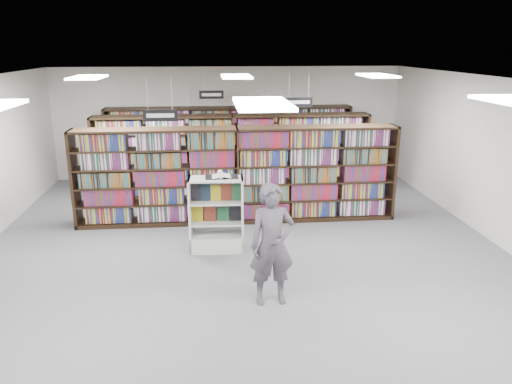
{
  "coord_description": "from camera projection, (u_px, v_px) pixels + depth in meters",
  "views": [
    {
      "loc": [
        -0.6,
        -8.55,
        3.79
      ],
      "look_at": [
        0.27,
        0.5,
        1.1
      ],
      "focal_mm": 35.0,
      "sensor_mm": 36.0,
      "label": 1
    }
  ],
  "objects": [
    {
      "name": "bookshelf_row_far",
      "position": [
        230.0,
        143.0,
        14.44
      ],
      "size": [
        7.0,
        0.6,
        2.1
      ],
      "color": "black",
      "rests_on": "floor"
    },
    {
      "name": "wall_right",
      "position": [
        511.0,
        167.0,
        9.3
      ],
      "size": [
        0.1,
        12.0,
        3.2
      ],
      "primitive_type": "cube",
      "color": "silver",
      "rests_on": "ground"
    },
    {
      "name": "endcap_display",
      "position": [
        217.0,
        225.0,
        9.51
      ],
      "size": [
        1.04,
        0.56,
        1.42
      ],
      "rotation": [
        0.0,
        0.0,
        -0.05
      ],
      "color": "silver",
      "rests_on": "floor"
    },
    {
      "name": "troffer_back_center",
      "position": [
        236.0,
        76.0,
        10.31
      ],
      "size": [
        0.6,
        1.2,
        0.04
      ],
      "primitive_type": "cube",
      "color": "white",
      "rests_on": "ceiling"
    },
    {
      "name": "aisle_sign_left",
      "position": [
        160.0,
        114.0,
        9.39
      ],
      "size": [
        0.65,
        0.02,
        0.8
      ],
      "color": "#B2B2B7",
      "rests_on": "ceiling"
    },
    {
      "name": "troffer_front_center",
      "position": [
        262.0,
        104.0,
        5.53
      ],
      "size": [
        0.6,
        1.2,
        0.04
      ],
      "primitive_type": "cube",
      "color": "white",
      "rests_on": "ceiling"
    },
    {
      "name": "wall_back",
      "position": [
        229.0,
        123.0,
        14.57
      ],
      "size": [
        10.0,
        0.1,
        3.2
      ],
      "primitive_type": "cube",
      "color": "silver",
      "rests_on": "ground"
    },
    {
      "name": "shopper",
      "position": [
        272.0,
        245.0,
        7.4
      ],
      "size": [
        0.72,
        0.5,
        1.87
      ],
      "primitive_type": "imported",
      "rotation": [
        0.0,
        0.0,
        0.08
      ],
      "color": "#544E59",
      "rests_on": "floor"
    },
    {
      "name": "ceiling",
      "position": [
        243.0,
        81.0,
        8.39
      ],
      "size": [
        10.0,
        12.0,
        0.1
      ],
      "primitive_type": "cube",
      "color": "white",
      "rests_on": "wall_back"
    },
    {
      "name": "aisle_sign_right",
      "position": [
        299.0,
        101.0,
        11.58
      ],
      "size": [
        0.65,
        0.02,
        0.8
      ],
      "color": "#B2B2B7",
      "rests_on": "ceiling"
    },
    {
      "name": "aisle_sign_center",
      "position": [
        211.0,
        94.0,
        13.3
      ],
      "size": [
        0.65,
        0.02,
        0.8
      ],
      "color": "#B2B2B7",
      "rests_on": "ceiling"
    },
    {
      "name": "floor",
      "position": [
        244.0,
        256.0,
        9.29
      ],
      "size": [
        12.0,
        12.0,
        0.0
      ],
      "primitive_type": "plane",
      "color": "#55555A",
      "rests_on": "ground"
    },
    {
      "name": "open_book",
      "position": [
        221.0,
        176.0,
        9.26
      ],
      "size": [
        0.61,
        0.36,
        0.13
      ],
      "rotation": [
        0.0,
        0.0,
        0.01
      ],
      "color": "black",
      "rests_on": "endcap_display"
    },
    {
      "name": "troffer_back_right",
      "position": [
        377.0,
        76.0,
        10.58
      ],
      "size": [
        0.6,
        1.2,
        0.04
      ],
      "primitive_type": "cube",
      "color": "white",
      "rests_on": "ceiling"
    },
    {
      "name": "bookshelf_row_mid",
      "position": [
        233.0,
        156.0,
        12.81
      ],
      "size": [
        7.0,
        0.6,
        2.1
      ],
      "color": "black",
      "rests_on": "floor"
    },
    {
      "name": "troffer_back_left",
      "position": [
        88.0,
        77.0,
        10.03
      ],
      "size": [
        0.6,
        1.2,
        0.04
      ],
      "primitive_type": "cube",
      "color": "white",
      "rests_on": "ceiling"
    },
    {
      "name": "bookshelf_row_near",
      "position": [
        237.0,
        175.0,
        10.9
      ],
      "size": [
        7.0,
        0.6,
        2.1
      ],
      "color": "black",
      "rests_on": "floor"
    }
  ]
}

